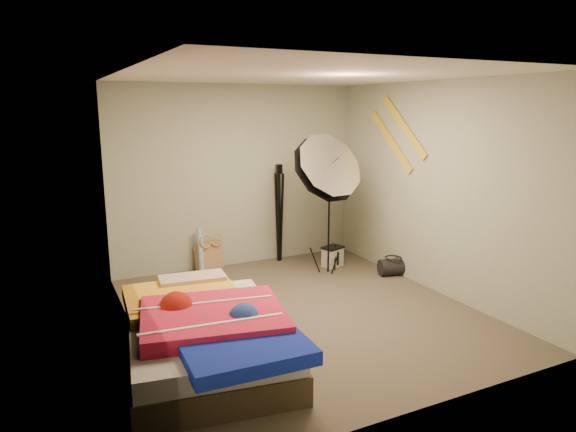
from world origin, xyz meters
TOP-DOWN VIEW (x-y plane):
  - floor at (0.00, 0.00)m, footprint 4.00×4.00m
  - ceiling at (0.00, 0.00)m, footprint 4.00×4.00m
  - wall_back at (0.00, 2.00)m, footprint 3.50×0.00m
  - wall_front at (0.00, -2.00)m, footprint 3.50×0.00m
  - wall_left at (-1.75, 0.00)m, footprint 0.00×4.00m
  - wall_right at (1.75, 0.00)m, footprint 0.00×4.00m
  - tote_bag at (-0.47, 1.90)m, footprint 0.41×0.27m
  - wrapping_roll at (-0.61, 1.81)m, footprint 0.08×0.18m
  - camera_case at (1.13, 1.29)m, footprint 0.31×0.26m
  - duffel_bag at (1.65, 0.60)m, footprint 0.40×0.30m
  - wall_stripe_upper at (1.73, 0.60)m, footprint 0.02×0.91m
  - wall_stripe_lower at (1.73, 0.85)m, footprint 0.02×0.91m
  - bed at (-1.29, -0.63)m, footprint 1.54×2.11m
  - photo_umbrella at (0.80, 0.97)m, footprint 1.12×0.79m
  - camera_tripod at (0.58, 1.87)m, footprint 0.08×0.08m

SIDE VIEW (x-z plane):
  - floor at x=0.00m, z-range 0.00..0.00m
  - duffel_bag at x=1.65m, z-range 0.00..0.22m
  - camera_case at x=1.13m, z-range 0.00..0.26m
  - tote_bag at x=-0.47m, z-range -0.01..0.39m
  - bed at x=-1.29m, z-range 0.00..0.55m
  - wrapping_roll at x=-0.61m, z-range 0.00..0.61m
  - camera_tripod at x=0.58m, z-range 0.10..1.51m
  - wall_back at x=0.00m, z-range -0.50..3.00m
  - wall_front at x=0.00m, z-range -0.50..3.00m
  - wall_left at x=-1.75m, z-range -0.75..3.25m
  - wall_right at x=1.75m, z-range -0.75..3.25m
  - photo_umbrella at x=0.80m, z-range 0.43..2.39m
  - wall_stripe_lower at x=1.73m, z-range 1.36..2.14m
  - wall_stripe_upper at x=1.73m, z-range 1.56..2.34m
  - ceiling at x=0.00m, z-range 2.50..2.50m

